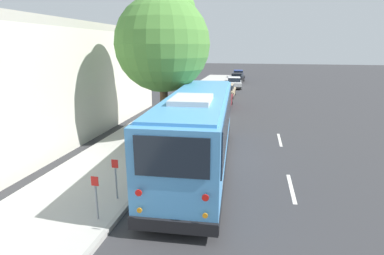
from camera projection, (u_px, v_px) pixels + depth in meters
ground_plane at (214, 157)px, 14.05m from camera, size 160.00×160.00×0.00m
sidewalk_slab at (130, 149)px, 14.86m from camera, size 80.00×4.05×0.15m
curb_strip at (171, 152)px, 14.44m from camera, size 80.00×0.14×0.15m
shuttle_bus at (198, 127)px, 12.43m from camera, size 10.69×3.19×3.34m
parked_sedan_maroon at (221, 100)px, 25.31m from camera, size 4.70×1.81×1.32m
parked_sedan_tan at (226, 91)px, 30.60m from camera, size 4.21×1.79×1.29m
parked_sedan_white at (234, 83)px, 37.31m from camera, size 4.59×2.10×1.32m
parked_sedan_black at (237, 78)px, 43.20m from camera, size 4.70×1.98×1.29m
parked_sedan_blue at (238, 74)px, 48.82m from camera, size 4.74×1.88×1.28m
street_tree at (163, 38)px, 15.43m from camera, size 4.91×4.91×8.16m
sign_post_near at (96, 197)px, 8.56m from camera, size 0.06×0.22×1.34m
sign_post_far at (116, 179)px, 9.75m from camera, size 0.06×0.22×1.36m
building_backdrop at (27, 83)px, 17.45m from camera, size 18.64×8.67×6.30m
lane_stripe_mid at (291, 188)px, 10.96m from camera, size 2.40×0.14×0.01m
lane_stripe_ahead at (280, 140)px, 16.62m from camera, size 2.40×0.14×0.01m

